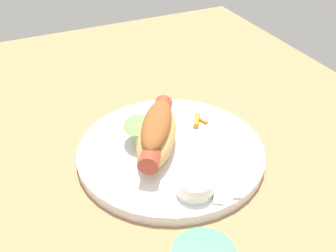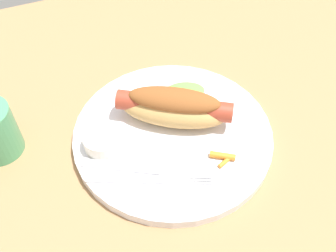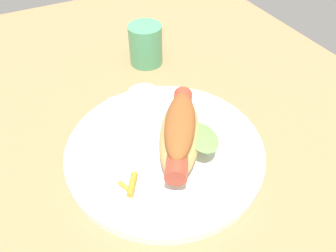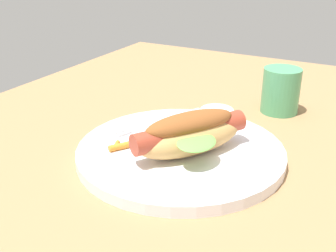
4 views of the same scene
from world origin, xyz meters
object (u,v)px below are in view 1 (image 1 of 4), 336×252
at_px(fork, 228,160).
at_px(hot_dog, 156,132).
at_px(carrot_garnish, 198,120).
at_px(plate, 169,152).
at_px(sauce_ramekin, 195,185).
at_px(knife, 217,166).

bearing_deg(fork, hot_dog, 71.36).
bearing_deg(carrot_garnish, fork, 175.96).
distance_m(hot_dog, carrot_garnish, 0.10).
xyz_separation_m(plate, hot_dog, (0.01, 0.02, 0.04)).
bearing_deg(sauce_ramekin, fork, -64.21).
bearing_deg(knife, fork, -48.70).
bearing_deg(plate, sauce_ramekin, 175.23).
bearing_deg(plate, knife, -146.46).
distance_m(sauce_ramekin, fork, 0.09).
height_order(sauce_ramekin, carrot_garnish, sauce_ramekin).
bearing_deg(fork, knife, 124.98).
height_order(hot_dog, fork, hot_dog).
relative_size(hot_dog, fork, 1.03).
bearing_deg(sauce_ramekin, carrot_garnish, -29.64).
bearing_deg(hot_dog, fork, -100.31).
distance_m(hot_dog, knife, 0.11).
xyz_separation_m(hot_dog, carrot_garnish, (0.04, -0.09, -0.03)).
relative_size(sauce_ramekin, fork, 0.33).
bearing_deg(plate, fork, -134.15).
height_order(plate, fork, fork).
bearing_deg(fork, carrot_garnish, 19.52).
relative_size(fork, carrot_garnish, 4.53).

